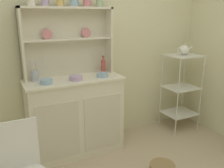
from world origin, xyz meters
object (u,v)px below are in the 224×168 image
(hutch_cabinet, at_px, (75,115))
(wire_chair, at_px, (20,167))
(bowl_mixing_large, at_px, (46,81))
(porcelain_teapot, at_px, (184,50))
(utensil_jar, at_px, (35,76))
(jam_bottle, at_px, (103,66))
(hutch_shelf_unit, at_px, (67,37))
(cup_cream_0, at_px, (31,1))
(bakers_rack, at_px, (181,85))

(hutch_cabinet, height_order, wire_chair, hutch_cabinet)
(bowl_mixing_large, height_order, porcelain_teapot, porcelain_teapot)
(porcelain_teapot, bearing_deg, bowl_mixing_large, -179.88)
(bowl_mixing_large, xyz_separation_m, porcelain_teapot, (1.83, 0.00, 0.20))
(hutch_cabinet, height_order, bowl_mixing_large, bowl_mixing_large)
(utensil_jar, bearing_deg, jam_bottle, 0.63)
(bowl_mixing_large, bearing_deg, porcelain_teapot, 0.12)
(hutch_shelf_unit, distance_m, utensil_jar, 0.56)
(utensil_jar, bearing_deg, wire_chair, -107.92)
(hutch_shelf_unit, xyz_separation_m, cup_cream_0, (-0.37, -0.04, 0.37))
(cup_cream_0, bearing_deg, utensil_jar, -128.99)
(wire_chair, distance_m, cup_cream_0, 1.56)
(wire_chair, xyz_separation_m, bowl_mixing_large, (0.38, 0.76, 0.41))
(utensil_jar, xyz_separation_m, porcelain_teapot, (1.92, -0.15, 0.17))
(porcelain_teapot, bearing_deg, cup_cream_0, 174.18)
(hutch_shelf_unit, bearing_deg, wire_chair, -124.88)
(cup_cream_0, bearing_deg, hutch_cabinet, -18.52)
(hutch_cabinet, bearing_deg, bowl_mixing_large, -166.97)
(hutch_cabinet, height_order, porcelain_teapot, porcelain_teapot)
(utensil_jar, bearing_deg, bowl_mixing_large, -60.71)
(utensil_jar, bearing_deg, hutch_cabinet, -10.93)
(cup_cream_0, bearing_deg, jam_bottle, -2.69)
(hutch_cabinet, bearing_deg, wire_chair, -129.87)
(bakers_rack, distance_m, cup_cream_0, 2.17)
(bakers_rack, distance_m, utensil_jar, 1.95)
(hutch_cabinet, height_order, utensil_jar, utensil_jar)
(hutch_cabinet, height_order, cup_cream_0, cup_cream_0)
(cup_cream_0, xyz_separation_m, porcelain_teapot, (1.88, -0.19, -0.58))
(hutch_cabinet, distance_m, utensil_jar, 0.64)
(bowl_mixing_large, relative_size, utensil_jar, 0.54)
(utensil_jar, bearing_deg, cup_cream_0, 51.01)
(wire_chair, bearing_deg, hutch_shelf_unit, 42.02)
(hutch_shelf_unit, relative_size, utensil_jar, 4.23)
(jam_bottle, distance_m, utensil_jar, 0.80)
(bowl_mixing_large, distance_m, jam_bottle, 0.74)
(hutch_cabinet, distance_m, jam_bottle, 0.67)
(cup_cream_0, height_order, porcelain_teapot, cup_cream_0)
(utensil_jar, height_order, porcelain_teapot, porcelain_teapot)
(bowl_mixing_large, height_order, utensil_jar, utensil_jar)
(hutch_shelf_unit, bearing_deg, porcelain_teapot, -8.80)
(bakers_rack, bearing_deg, cup_cream_0, 174.18)
(wire_chair, bearing_deg, porcelain_teapot, 5.96)
(cup_cream_0, relative_size, utensil_jar, 0.40)
(hutch_shelf_unit, height_order, bakers_rack, hutch_shelf_unit)
(jam_bottle, bearing_deg, porcelain_teapot, -7.96)
(porcelain_teapot, bearing_deg, hutch_cabinet, 177.37)
(bakers_rack, relative_size, jam_bottle, 5.05)
(hutch_cabinet, relative_size, porcelain_teapot, 4.83)
(hutch_shelf_unit, height_order, wire_chair, hutch_shelf_unit)
(jam_bottle, bearing_deg, cup_cream_0, 177.31)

